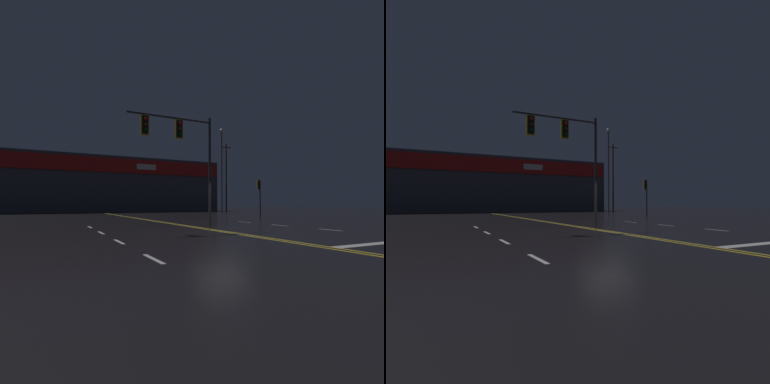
% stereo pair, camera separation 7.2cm
% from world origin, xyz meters
% --- Properties ---
extents(ground_plane, '(200.00, 200.00, 0.00)m').
position_xyz_m(ground_plane, '(0.00, 0.00, 0.00)').
color(ground_plane, black).
extents(road_markings, '(15.77, 60.00, 0.01)m').
position_xyz_m(road_markings, '(1.09, -1.25, 0.00)').
color(road_markings, gold).
rests_on(road_markings, ground).
extents(traffic_signal_median, '(4.56, 0.36, 5.90)m').
position_xyz_m(traffic_signal_median, '(-1.59, 1.49, 4.51)').
color(traffic_signal_median, '#38383D').
rests_on(traffic_signal_median, ground).
extents(traffic_signal_corner_northeast, '(0.42, 0.36, 3.78)m').
position_xyz_m(traffic_signal_corner_northeast, '(12.06, 11.96, 2.78)').
color(traffic_signal_corner_northeast, '#38383D').
rests_on(traffic_signal_corner_northeast, ground).
extents(streetlight_near_right, '(0.56, 0.56, 12.07)m').
position_xyz_m(streetlight_near_right, '(15.01, 23.79, 7.45)').
color(streetlight_near_right, '#59595E').
rests_on(streetlight_near_right, ground).
extents(building_backdrop, '(42.08, 10.23, 8.93)m').
position_xyz_m(building_backdrop, '(0.00, 39.91, 4.48)').
color(building_backdrop, '#4C4C51').
rests_on(building_backdrop, ground).
extents(utility_pole_row, '(47.42, 0.26, 12.37)m').
position_xyz_m(utility_pole_row, '(-0.51, 33.68, 6.37)').
color(utility_pole_row, '#4C3828').
rests_on(utility_pole_row, ground).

